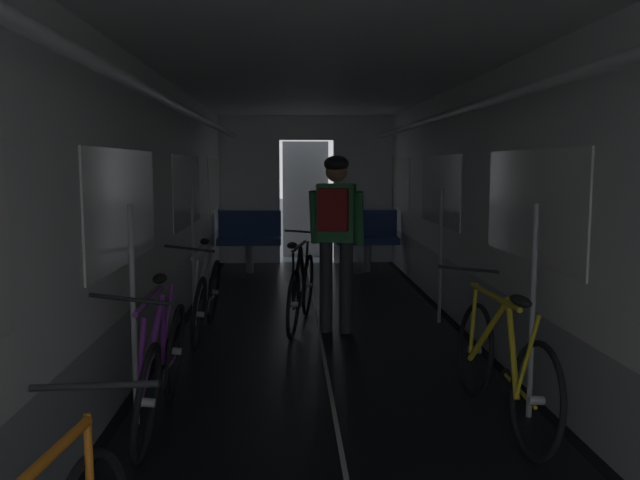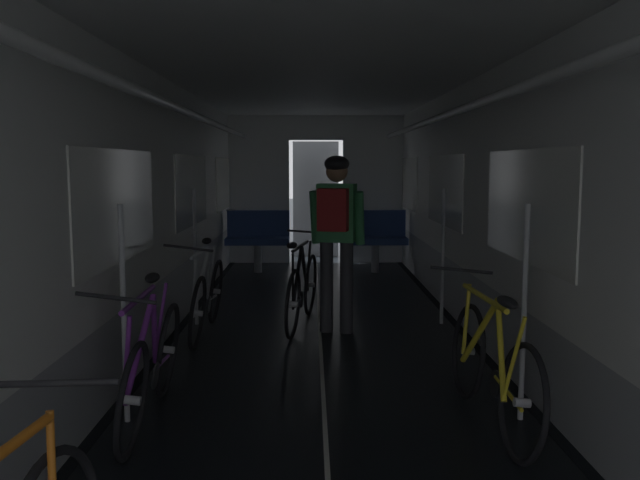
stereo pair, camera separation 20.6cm
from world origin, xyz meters
name	(u,v)px [view 1 (the left image)]	position (x,y,z in m)	size (l,w,h in m)	color
train_car_shell	(324,158)	(0.00, 3.60, 1.70)	(3.14, 12.34, 2.57)	black
bench_seat_far_left	(249,235)	(-0.90, 8.07, 0.57)	(0.98, 0.51, 0.95)	gray
bench_seat_far_right	(366,235)	(0.90, 8.07, 0.57)	(0.98, 0.51, 0.95)	gray
bicycle_purple	(162,366)	(-1.10, 2.09, 0.38)	(0.44, 1.69, 0.95)	black
bicycle_yellow	(501,365)	(1.05, 2.00, 0.38)	(0.44, 1.69, 0.95)	black
bicycle_silver	(206,297)	(-1.09, 4.27, 0.38)	(0.44, 1.69, 0.95)	black
person_cyclist_aisle	(336,224)	(0.16, 4.34, 1.07)	(0.56, 0.45, 1.73)	#2D2D33
bicycle_black_in_aisle	(301,289)	(-0.18, 4.61, 0.38)	(0.44, 1.68, 0.94)	black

